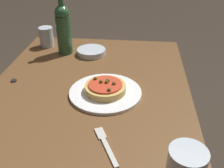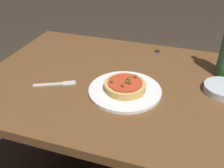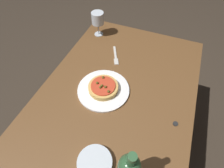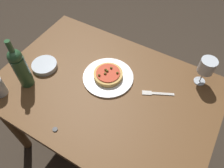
{
  "view_description": "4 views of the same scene",
  "coord_description": "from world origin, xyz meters",
  "px_view_note": "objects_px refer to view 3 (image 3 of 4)",
  "views": [
    {
      "loc": [
        0.81,
        0.18,
        1.27
      ],
      "look_at": [
        0.02,
        0.1,
        0.79
      ],
      "focal_mm": 42.0,
      "sensor_mm": 36.0,
      "label": 1
    },
    {
      "loc": [
        -0.24,
        0.87,
        1.27
      ],
      "look_at": [
        0.02,
        0.09,
        0.75
      ],
      "focal_mm": 42.0,
      "sensor_mm": 36.0,
      "label": 2
    },
    {
      "loc": [
        -0.52,
        -0.18,
        1.47
      ],
      "look_at": [
        -0.01,
        0.03,
        0.77
      ],
      "focal_mm": 28.0,
      "sensor_mm": 36.0,
      "label": 3
    },
    {
      "loc": [
        0.37,
        -0.57,
        1.66
      ],
      "look_at": [
        0.03,
        0.01,
        0.76
      ],
      "focal_mm": 35.0,
      "sensor_mm": 36.0,
      "label": 4
    }
  ],
  "objects_px": {
    "side_bowl": "(95,163)",
    "fork": "(116,56)",
    "bottle_cap": "(175,124)",
    "wine_glass": "(98,19)",
    "dinner_plate": "(103,90)",
    "pizza": "(103,87)",
    "dining_table": "(117,101)"
  },
  "relations": [
    {
      "from": "wine_glass",
      "to": "fork",
      "type": "xyz_separation_m",
      "value": [
        -0.17,
        -0.19,
        -0.12
      ]
    },
    {
      "from": "dinner_plate",
      "to": "pizza",
      "type": "bearing_deg",
      "value": 162.0
    },
    {
      "from": "pizza",
      "to": "wine_glass",
      "type": "bearing_deg",
      "value": 27.25
    },
    {
      "from": "dinner_plate",
      "to": "dining_table",
      "type": "bearing_deg",
      "value": -70.76
    },
    {
      "from": "dinner_plate",
      "to": "fork",
      "type": "height_order",
      "value": "dinner_plate"
    },
    {
      "from": "pizza",
      "to": "bottle_cap",
      "type": "distance_m",
      "value": 0.4
    },
    {
      "from": "dinner_plate",
      "to": "fork",
      "type": "distance_m",
      "value": 0.27
    },
    {
      "from": "fork",
      "to": "pizza",
      "type": "bearing_deg",
      "value": -18.81
    },
    {
      "from": "dinner_plate",
      "to": "side_bowl",
      "type": "relative_size",
      "value": 1.96
    },
    {
      "from": "side_bowl",
      "to": "fork",
      "type": "xyz_separation_m",
      "value": [
        0.62,
        0.15,
        -0.01
      ]
    },
    {
      "from": "dinner_plate",
      "to": "wine_glass",
      "type": "height_order",
      "value": "wine_glass"
    },
    {
      "from": "dinner_plate",
      "to": "wine_glass",
      "type": "distance_m",
      "value": 0.51
    },
    {
      "from": "wine_glass",
      "to": "dinner_plate",
      "type": "bearing_deg",
      "value": -152.74
    },
    {
      "from": "pizza",
      "to": "bottle_cap",
      "type": "height_order",
      "value": "pizza"
    },
    {
      "from": "fork",
      "to": "bottle_cap",
      "type": "xyz_separation_m",
      "value": [
        -0.33,
        -0.43,
        0.0
      ]
    },
    {
      "from": "wine_glass",
      "to": "bottle_cap",
      "type": "relative_size",
      "value": 6.9
    },
    {
      "from": "side_bowl",
      "to": "bottle_cap",
      "type": "relative_size",
      "value": 5.92
    },
    {
      "from": "bottle_cap",
      "to": "side_bowl",
      "type": "bearing_deg",
      "value": 137.15
    },
    {
      "from": "dining_table",
      "to": "side_bowl",
      "type": "height_order",
      "value": "side_bowl"
    },
    {
      "from": "side_bowl",
      "to": "fork",
      "type": "bearing_deg",
      "value": 13.46
    },
    {
      "from": "dinner_plate",
      "to": "pizza",
      "type": "height_order",
      "value": "pizza"
    },
    {
      "from": "pizza",
      "to": "wine_glass",
      "type": "distance_m",
      "value": 0.51
    },
    {
      "from": "dinner_plate",
      "to": "side_bowl",
      "type": "height_order",
      "value": "side_bowl"
    },
    {
      "from": "dinner_plate",
      "to": "fork",
      "type": "xyz_separation_m",
      "value": [
        0.27,
        0.03,
        -0.0
      ]
    },
    {
      "from": "dinner_plate",
      "to": "bottle_cap",
      "type": "distance_m",
      "value": 0.4
    },
    {
      "from": "dining_table",
      "to": "dinner_plate",
      "type": "bearing_deg",
      "value": 109.24
    },
    {
      "from": "dining_table",
      "to": "fork",
      "type": "xyz_separation_m",
      "value": [
        0.25,
        0.11,
        0.1
      ]
    },
    {
      "from": "side_bowl",
      "to": "bottle_cap",
      "type": "height_order",
      "value": "side_bowl"
    },
    {
      "from": "fork",
      "to": "bottle_cap",
      "type": "relative_size",
      "value": 6.64
    },
    {
      "from": "wine_glass",
      "to": "bottle_cap",
      "type": "xyz_separation_m",
      "value": [
        -0.5,
        -0.62,
        -0.12
      ]
    },
    {
      "from": "wine_glass",
      "to": "side_bowl",
      "type": "xyz_separation_m",
      "value": [
        -0.8,
        -0.34,
        -0.11
      ]
    },
    {
      "from": "dining_table",
      "to": "side_bowl",
      "type": "distance_m",
      "value": 0.4
    }
  ]
}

